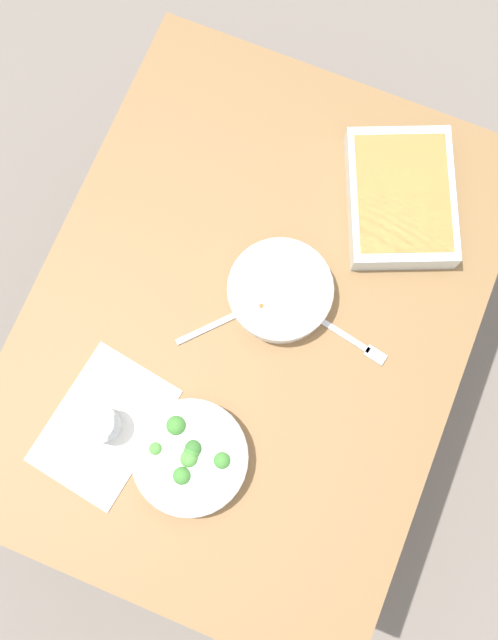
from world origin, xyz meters
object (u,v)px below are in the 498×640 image
(stew_bowl, at_px, (280,291))
(broccoli_bowl, at_px, (190,457))
(spoon_by_stew, at_px, (226,319))
(baking_dish, at_px, (401,197))
(drink_cup, at_px, (100,424))
(fork_on_table, at_px, (354,341))

(stew_bowl, xyz_separation_m, broccoli_bowl, (0.38, -0.04, -0.00))
(spoon_by_stew, bearing_deg, broccoli_bowl, 8.56)
(stew_bowl, relative_size, baking_dish, 0.60)
(stew_bowl, bearing_deg, spoon_by_stew, -42.14)
(broccoli_bowl, bearing_deg, stew_bowl, 173.94)
(stew_bowl, height_order, broccoli_bowl, broccoli_bowl)
(drink_cup, xyz_separation_m, fork_on_table, (-0.35, 0.41, -0.04))
(stew_bowl, relative_size, broccoli_bowl, 0.95)
(broccoli_bowl, bearing_deg, drink_cup, -87.49)
(broccoli_bowl, bearing_deg, fork_on_table, 147.42)
(baking_dish, relative_size, drink_cup, 4.26)
(stew_bowl, distance_m, broccoli_bowl, 0.38)
(stew_bowl, relative_size, drink_cup, 2.57)
(spoon_by_stew, xyz_separation_m, fork_on_table, (-0.06, 0.26, -0.00))
(spoon_by_stew, height_order, fork_on_table, spoon_by_stew)
(broccoli_bowl, height_order, fork_on_table, broccoli_bowl)
(drink_cup, bearing_deg, spoon_by_stew, 153.92)
(baking_dish, relative_size, fork_on_table, 2.05)
(baking_dish, bearing_deg, stew_bowl, -29.43)
(broccoli_bowl, distance_m, fork_on_table, 0.41)
(stew_bowl, height_order, baking_dish, baking_dish)
(stew_bowl, distance_m, spoon_by_stew, 0.13)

